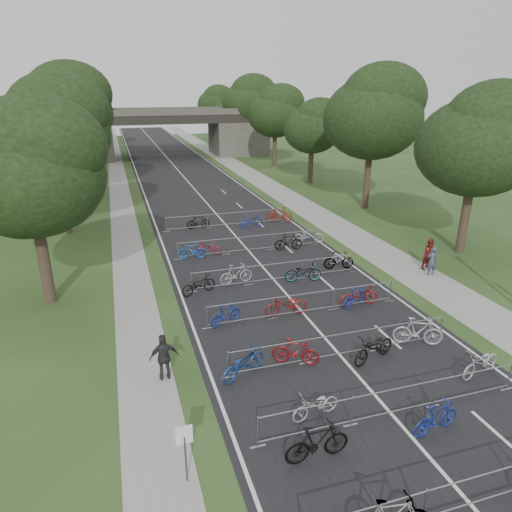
# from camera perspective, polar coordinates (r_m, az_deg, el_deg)

# --- Properties ---
(ground) EXTENTS (200.00, 200.00, 0.00)m
(ground) POSITION_cam_1_polar(r_m,az_deg,el_deg) (14.32, 25.49, -26.51)
(ground) COLOR #28421C
(ground) RESTS_ON ground
(road) EXTENTS (11.00, 140.00, 0.01)m
(road) POSITION_cam_1_polar(r_m,az_deg,el_deg) (58.00, -9.41, 10.18)
(road) COLOR black
(road) RESTS_ON ground
(sidewalk_right) EXTENTS (3.00, 140.00, 0.01)m
(sidewalk_right) POSITION_cam_1_polar(r_m,az_deg,el_deg) (59.61, -1.66, 10.72)
(sidewalk_right) COLOR gray
(sidewalk_right) RESTS_ON ground
(sidewalk_left) EXTENTS (2.00, 140.00, 0.01)m
(sidewalk_left) POSITION_cam_1_polar(r_m,az_deg,el_deg) (57.47, -16.92, 9.49)
(sidewalk_left) COLOR gray
(sidewalk_left) RESTS_ON ground
(lane_markings) EXTENTS (0.12, 140.00, 0.00)m
(lane_markings) POSITION_cam_1_polar(r_m,az_deg,el_deg) (58.00, -9.41, 10.18)
(lane_markings) COLOR silver
(lane_markings) RESTS_ON ground
(overpass_bridge) EXTENTS (31.00, 8.00, 7.05)m
(overpass_bridge) POSITION_cam_1_polar(r_m,az_deg,el_deg) (72.31, -11.38, 14.87)
(overpass_bridge) COLOR #47443F
(overpass_bridge) RESTS_ON ground
(park_sign) EXTENTS (0.45, 0.06, 1.83)m
(park_sign) POSITION_cam_1_polar(r_m,az_deg,el_deg) (13.03, -8.90, -22.15)
(park_sign) COLOR #4C4C51
(park_sign) RESTS_ON ground
(tree_left_0) EXTENTS (6.72, 6.72, 10.25)m
(tree_left_0) POSITION_cam_1_polar(r_m,az_deg,el_deg) (23.07, -26.34, 9.51)
(tree_left_0) COLOR #33261C
(tree_left_0) RESTS_ON ground
(tree_right_0) EXTENTS (7.17, 7.17, 10.93)m
(tree_right_0) POSITION_cam_1_polar(r_m,az_deg,el_deg) (30.90, 26.18, 12.62)
(tree_right_0) COLOR #33261C
(tree_right_0) RESTS_ON ground
(tree_left_1) EXTENTS (7.56, 7.56, 11.53)m
(tree_left_1) POSITION_cam_1_polar(r_m,az_deg,el_deg) (34.80, -23.89, 14.25)
(tree_left_1) COLOR #33261C
(tree_left_1) RESTS_ON ground
(tree_right_1) EXTENTS (8.18, 8.18, 12.47)m
(tree_right_1) POSITION_cam_1_polar(r_m,az_deg,el_deg) (40.42, 14.57, 16.77)
(tree_right_1) COLOR #33261C
(tree_right_1) RESTS_ON ground
(tree_left_2) EXTENTS (8.40, 8.40, 12.81)m
(tree_left_2) POSITION_cam_1_polar(r_m,az_deg,el_deg) (46.69, -22.64, 16.58)
(tree_left_2) COLOR #33261C
(tree_left_2) RESTS_ON ground
(tree_right_2) EXTENTS (6.16, 6.16, 9.39)m
(tree_right_2) POSITION_cam_1_polar(r_m,az_deg,el_deg) (51.17, 7.20, 15.68)
(tree_right_2) COLOR #33261C
(tree_right_2) RESTS_ON ground
(tree_left_3) EXTENTS (6.72, 6.72, 10.25)m
(tree_left_3) POSITION_cam_1_polar(r_m,az_deg,el_deg) (58.73, -21.56, 15.60)
(tree_left_3) COLOR #33261C
(tree_left_3) RESTS_ON ground
(tree_right_3) EXTENTS (7.17, 7.17, 10.93)m
(tree_right_3) POSITION_cam_1_polar(r_m,az_deg,el_deg) (62.22, 2.52, 17.52)
(tree_right_3) COLOR #33261C
(tree_right_3) RESTS_ON ground
(tree_left_4) EXTENTS (7.56, 7.56, 11.53)m
(tree_left_4) POSITION_cam_1_polar(r_m,az_deg,el_deg) (70.66, -21.11, 16.91)
(tree_left_4) COLOR #33261C
(tree_left_4) RESTS_ON ground
(tree_right_4) EXTENTS (8.18, 8.18, 12.47)m
(tree_right_4) POSITION_cam_1_polar(r_m,az_deg,el_deg) (73.59, -0.79, 18.74)
(tree_right_4) COLOR #33261C
(tree_right_4) RESTS_ON ground
(tree_left_5) EXTENTS (8.40, 8.40, 12.81)m
(tree_left_5) POSITION_cam_1_polar(r_m,az_deg,el_deg) (82.61, -20.79, 17.84)
(tree_left_5) COLOR #33261C
(tree_left_5) RESTS_ON ground
(tree_right_5) EXTENTS (6.16, 6.16, 9.39)m
(tree_right_5) POSITION_cam_1_polar(r_m,az_deg,el_deg) (85.22, -3.19, 17.63)
(tree_right_5) COLOR #33261C
(tree_right_5) RESTS_ON ground
(tree_left_6) EXTENTS (6.72, 6.72, 10.25)m
(tree_left_6) POSITION_cam_1_polar(r_m,az_deg,el_deg) (94.65, -20.36, 17.06)
(tree_left_6) COLOR #33261C
(tree_left_6) RESTS_ON ground
(tree_right_6) EXTENTS (7.17, 7.17, 10.93)m
(tree_right_6) POSITION_cam_1_polar(r_m,az_deg,el_deg) (96.85, -5.05, 18.49)
(tree_right_6) COLOR #33261C
(tree_right_6) RESTS_ON ground
(barrier_row_0) EXTENTS (9.70, 0.08, 1.10)m
(barrier_row_0) POSITION_cam_1_polar(r_m,az_deg,el_deg) (13.95, 25.87, -24.95)
(barrier_row_0) COLOR gray
(barrier_row_0) RESTS_ON ground
(barrier_row_1) EXTENTS (9.70, 0.08, 1.10)m
(barrier_row_1) POSITION_cam_1_polar(r_m,az_deg,el_deg) (15.97, 16.94, -17.06)
(barrier_row_1) COLOR gray
(barrier_row_1) RESTS_ON ground
(barrier_row_2) EXTENTS (9.70, 0.08, 1.10)m
(barrier_row_2) POSITION_cam_1_polar(r_m,az_deg,el_deg) (18.47, 10.73, -10.88)
(barrier_row_2) COLOR gray
(barrier_row_2) RESTS_ON ground
(barrier_row_3) EXTENTS (9.70, 0.08, 1.10)m
(barrier_row_3) POSITION_cam_1_polar(r_m,az_deg,el_deg) (21.46, 6.05, -5.94)
(barrier_row_3) COLOR gray
(barrier_row_3) RESTS_ON ground
(barrier_row_4) EXTENTS (9.70, 0.08, 1.10)m
(barrier_row_4) POSITION_cam_1_polar(r_m,az_deg,el_deg) (24.84, 2.45, -2.05)
(barrier_row_4) COLOR gray
(barrier_row_4) RESTS_ON ground
(barrier_row_5) EXTENTS (9.70, 0.08, 1.10)m
(barrier_row_5) POSITION_cam_1_polar(r_m,az_deg,el_deg) (29.29, -0.83, 1.51)
(barrier_row_5) COLOR gray
(barrier_row_5) RESTS_ON ground
(barrier_row_6) EXTENTS (9.70, 0.08, 1.10)m
(barrier_row_6) POSITION_cam_1_polar(r_m,az_deg,el_deg) (34.83, -3.64, 4.56)
(barrier_row_6) COLOR gray
(barrier_row_6) RESTS_ON ground
(bike_4) EXTENTS (1.99, 0.60, 1.19)m
(bike_4) POSITION_cam_1_polar(r_m,az_deg,el_deg) (14.01, 7.66, -22.12)
(bike_4) COLOR black
(bike_4) RESTS_ON ground
(bike_5) EXTENTS (1.80, 0.89, 0.91)m
(bike_5) POSITION_cam_1_polar(r_m,az_deg,el_deg) (15.46, 7.48, -18.07)
(bike_5) COLOR #A8A8AF
(bike_5) RESTS_ON ground
(bike_6) EXTENTS (1.84, 0.77, 1.07)m
(bike_6) POSITION_cam_1_polar(r_m,az_deg,el_deg) (15.77, 21.64, -18.29)
(bike_6) COLOR navy
(bike_6) RESTS_ON ground
(bike_7) EXTENTS (2.11, 1.19, 1.05)m
(bike_7) POSITION_cam_1_polar(r_m,az_deg,el_deg) (19.03, 26.32, -11.91)
(bike_7) COLOR #A5A5AD
(bike_7) RESTS_ON ground
(bike_8) EXTENTS (2.16, 1.64, 1.09)m
(bike_8) POSITION_cam_1_polar(r_m,az_deg,el_deg) (17.12, -1.61, -13.24)
(bike_8) COLOR navy
(bike_8) RESTS_ON ground
(bike_9) EXTENTS (1.85, 1.31, 1.09)m
(bike_9) POSITION_cam_1_polar(r_m,az_deg,el_deg) (17.82, 4.99, -11.83)
(bike_9) COLOR maroon
(bike_9) RESTS_ON ground
(bike_10) EXTENTS (2.28, 1.42, 1.13)m
(bike_10) POSITION_cam_1_polar(r_m,az_deg,el_deg) (18.51, 14.56, -11.08)
(bike_10) COLOR black
(bike_10) RESTS_ON ground
(bike_11) EXTENTS (2.07, 1.38, 1.21)m
(bike_11) POSITION_cam_1_polar(r_m,az_deg,el_deg) (20.08, 19.59, -8.88)
(bike_11) COLOR #ABACB3
(bike_11) RESTS_ON ground
(bike_12) EXTENTS (1.74, 1.12, 1.02)m
(bike_12) POSITION_cam_1_polar(r_m,az_deg,el_deg) (20.52, -3.84, -7.28)
(bike_12) COLOR navy
(bike_12) RESTS_ON ground
(bike_13) EXTENTS (2.07, 0.75, 1.08)m
(bike_13) POSITION_cam_1_polar(r_m,az_deg,el_deg) (21.27, 3.85, -6.13)
(bike_13) COLOR maroon
(bike_13) RESTS_ON ground
(bike_14) EXTENTS (1.70, 1.06, 0.99)m
(bike_14) POSITION_cam_1_polar(r_m,az_deg,el_deg) (22.61, 12.30, -5.04)
(bike_14) COLOR #1C2E9F
(bike_14) RESTS_ON ground
(bike_15) EXTENTS (2.03, 0.76, 1.05)m
(bike_15) POSITION_cam_1_polar(r_m,az_deg,el_deg) (22.72, 12.74, -4.85)
(bike_15) COLOR maroon
(bike_15) RESTS_ON ground
(bike_16) EXTENTS (2.07, 1.33, 1.03)m
(bike_16) POSITION_cam_1_polar(r_m,az_deg,el_deg) (23.60, -7.22, -3.54)
(bike_16) COLOR black
(bike_16) RESTS_ON ground
(bike_17) EXTENTS (1.94, 0.82, 1.13)m
(bike_17) POSITION_cam_1_polar(r_m,az_deg,el_deg) (24.55, -2.50, -2.28)
(bike_17) COLOR #A1A0A7
(bike_17) RESTS_ON ground
(bike_18) EXTENTS (2.08, 1.00, 1.05)m
(bike_18) POSITION_cam_1_polar(r_m,az_deg,el_deg) (25.01, 5.92, -2.05)
(bike_18) COLOR gray
(bike_18) RESTS_ON ground
(bike_19) EXTENTS (1.83, 0.81, 1.06)m
(bike_19) POSITION_cam_1_polar(r_m,az_deg,el_deg) (26.99, 10.30, -0.54)
(bike_19) COLOR gray
(bike_19) RESTS_ON ground
(bike_20) EXTENTS (1.80, 0.73, 1.05)m
(bike_20) POSITION_cam_1_polar(r_m,az_deg,el_deg) (28.40, -8.01, 0.65)
(bike_20) COLOR #1C4D9D
(bike_20) RESTS_ON ground
(bike_21) EXTENTS (1.80, 1.16, 0.89)m
(bike_21) POSITION_cam_1_polar(r_m,az_deg,el_deg) (29.00, -5.92, 1.00)
(bike_21) COLOR maroon
(bike_21) RESTS_ON ground
(bike_22) EXTENTS (1.89, 0.73, 1.11)m
(bike_22) POSITION_cam_1_polar(r_m,az_deg,el_deg) (29.75, 4.06, 1.78)
(bike_22) COLOR black
(bike_22) RESTS_ON ground
(bike_23) EXTENTS (2.21, 1.12, 1.11)m
(bike_23) POSITION_cam_1_polar(r_m,az_deg,el_deg) (31.10, 6.56, 2.53)
(bike_23) COLOR #9FA0A6
(bike_23) RESTS_ON ground
(bike_25) EXTENTS (1.81, 0.66, 1.06)m
(bike_25) POSITION_cam_1_polar(r_m,az_deg,el_deg) (34.50, -7.25, 4.26)
(bike_25) COLOR black
(bike_25) RESTS_ON ground
(bike_26) EXTENTS (1.92, 0.90, 0.97)m
(bike_26) POSITION_cam_1_polar(r_m,az_deg,el_deg) (34.52, -0.65, 4.36)
(bike_26) COLOR #1C249C
(bike_26) RESTS_ON ground
(bike_27) EXTENTS (2.06, 1.23, 1.20)m
(bike_27) POSITION_cam_1_polar(r_m,az_deg,el_deg) (36.07, 3.01, 5.22)
(bike_27) COLOR maroon
(bike_27) RESTS_ON ground
(pedestrian_a) EXTENTS (0.63, 0.43, 1.68)m
(pedestrian_a) POSITION_cam_1_polar(r_m,az_deg,el_deg) (27.44, 21.13, -0.59)
(pedestrian_a) COLOR #373D53
(pedestrian_a) RESTS_ON ground
(pedestrian_b) EXTENTS (1.02, 0.87, 1.83)m
(pedestrian_b) POSITION_cam_1_polar(r_m,az_deg,el_deg) (28.32, 20.91, 0.24)
(pedestrian_b) COLOR maroon
(pedestrian_b) RESTS_ON ground
(pedestrian_c) EXTENTS (1.07, 0.48, 1.80)m
(pedestrian_c) POSITION_cam_1_polar(r_m,az_deg,el_deg) (17.10, -11.41, -12.32)
(pedestrian_c) COLOR #2A2A2D
(pedestrian_c) RESTS_ON ground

